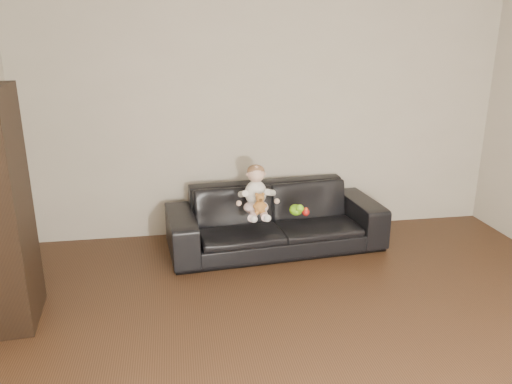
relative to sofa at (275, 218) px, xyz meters
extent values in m
plane|color=#B6AC99|center=(0.01, 0.50, 0.99)|extent=(5.00, 0.00, 5.00)
imported|color=black|center=(0.00, 0.00, 0.00)|extent=(2.18, 1.02, 0.62)
ellipsoid|color=#FDD7D6|center=(-0.21, -0.10, 0.16)|extent=(0.28, 0.26, 0.13)
ellipsoid|color=white|center=(-0.21, -0.09, 0.30)|extent=(0.24, 0.21, 0.25)
sphere|color=beige|center=(-0.21, -0.10, 0.50)|extent=(0.19, 0.19, 0.16)
ellipsoid|color=#8C603F|center=(-0.21, -0.09, 0.52)|extent=(0.20, 0.20, 0.12)
cylinder|color=#FDD7D6|center=(-0.26, -0.26, 0.14)|extent=(0.11, 0.21, 0.08)
cylinder|color=#FDD7D6|center=(-0.16, -0.26, 0.14)|extent=(0.11, 0.21, 0.08)
sphere|color=white|center=(-0.27, -0.36, 0.14)|extent=(0.08, 0.08, 0.07)
sphere|color=white|center=(-0.15, -0.36, 0.14)|extent=(0.08, 0.08, 0.07)
cylinder|color=white|center=(-0.34, -0.14, 0.32)|extent=(0.09, 0.18, 0.11)
cylinder|color=white|center=(-0.08, -0.14, 0.32)|extent=(0.09, 0.18, 0.11)
ellipsoid|color=#AB6D30|center=(-0.20, -0.26, 0.22)|extent=(0.12, 0.10, 0.12)
sphere|color=#AB6D30|center=(-0.20, -0.27, 0.31)|extent=(0.09, 0.09, 0.08)
sphere|color=#AB6D30|center=(-0.23, -0.26, 0.34)|extent=(0.04, 0.04, 0.03)
sphere|color=#AB6D30|center=(-0.17, -0.26, 0.34)|extent=(0.04, 0.04, 0.03)
sphere|color=#593819|center=(-0.20, -0.31, 0.30)|extent=(0.04, 0.04, 0.03)
ellipsoid|color=#7BDE1A|center=(0.16, -0.20, 0.15)|extent=(0.15, 0.17, 0.10)
sphere|color=red|center=(0.25, -0.23, 0.13)|extent=(0.07, 0.07, 0.07)
cylinder|color=#1729BF|center=(0.17, -0.12, 0.10)|extent=(0.10, 0.10, 0.01)
camera|label=1|loc=(-0.95, -4.57, 1.76)|focal=35.00mm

